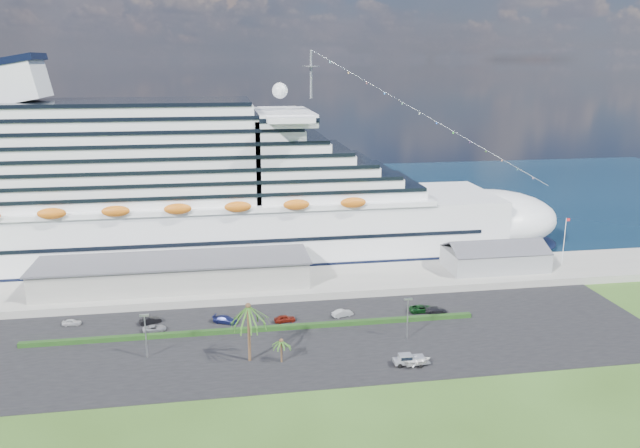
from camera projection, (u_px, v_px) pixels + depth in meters
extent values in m
plane|color=#2D4617|center=(309.00, 367.00, 107.94)|extent=(420.00, 420.00, 0.00)
cube|color=black|center=(301.00, 340.00, 118.42)|extent=(140.00, 38.00, 0.12)
cube|color=gray|center=(284.00, 283.00, 145.88)|extent=(240.00, 20.00, 1.80)
cube|color=black|center=(259.00, 203.00, 232.01)|extent=(420.00, 160.00, 0.02)
cube|color=silver|center=(199.00, 231.00, 163.88)|extent=(160.00, 30.00, 16.00)
ellipsoid|color=silver|center=(486.00, 219.00, 176.27)|extent=(40.00, 30.00, 16.00)
cube|color=black|center=(200.00, 255.00, 165.61)|extent=(164.00, 30.60, 2.40)
cube|color=silver|center=(146.00, 150.00, 156.51)|extent=(128.00, 26.00, 24.80)
cube|color=silver|center=(283.00, 117.00, 159.91)|extent=(14.00, 38.00, 3.20)
cube|color=silver|center=(19.00, 80.00, 147.73)|extent=(11.58, 14.00, 11.58)
cylinder|color=gray|center=(311.00, 74.00, 158.32)|extent=(0.70, 0.70, 12.00)
ellipsoid|color=#C56012|center=(178.00, 209.00, 145.68)|extent=(90.00, 2.40, 2.60)
ellipsoid|color=#C56012|center=(184.00, 183.00, 175.84)|extent=(90.00, 2.40, 2.60)
cube|color=black|center=(199.00, 228.00, 163.68)|extent=(144.00, 30.40, 0.90)
cube|color=gray|center=(174.00, 273.00, 141.02)|extent=(60.00, 14.00, 6.00)
cube|color=#4C4C54|center=(174.00, 260.00, 140.22)|extent=(61.00, 15.00, 0.40)
cube|color=gray|center=(495.00, 259.00, 153.10)|extent=(24.00, 12.00, 4.80)
cube|color=#4C4C54|center=(501.00, 248.00, 149.31)|extent=(24.00, 6.31, 2.74)
cube|color=#4C4C54|center=(491.00, 241.00, 155.04)|extent=(24.00, 6.31, 2.74)
cylinder|color=silver|center=(564.00, 242.00, 154.97)|extent=(0.16, 0.16, 12.00)
cube|color=red|center=(568.00, 220.00, 153.61)|extent=(1.00, 0.04, 0.70)
cube|color=black|center=(257.00, 329.00, 121.82)|extent=(88.00, 1.10, 0.90)
cylinder|color=gray|center=(146.00, 337.00, 110.18)|extent=(0.24, 0.24, 8.00)
cube|color=gray|center=(144.00, 315.00, 109.14)|extent=(1.60, 0.35, 0.35)
cylinder|color=gray|center=(408.00, 319.00, 117.62)|extent=(0.24, 0.24, 8.00)
cube|color=gray|center=(408.00, 299.00, 116.57)|extent=(1.60, 0.35, 0.35)
cylinder|color=#47301E|center=(249.00, 334.00, 108.87)|extent=(0.54, 0.54, 10.50)
sphere|color=#47301E|center=(248.00, 306.00, 107.53)|extent=(0.98, 0.98, 0.98)
cylinder|color=#47301E|center=(281.00, 352.00, 109.09)|extent=(0.35, 0.35, 4.20)
sphere|color=#47301E|center=(281.00, 341.00, 108.55)|extent=(0.73, 0.73, 0.73)
imported|color=silver|center=(72.00, 322.00, 124.56)|extent=(3.70, 1.55, 1.25)
imported|color=black|center=(150.00, 320.00, 125.30)|extent=(4.58, 2.97, 1.42)
imported|color=#95969D|center=(154.00, 328.00, 121.76)|extent=(4.77, 2.72, 1.25)
imported|color=#171D51|center=(226.00, 320.00, 125.60)|extent=(5.57, 3.99, 1.50)
imported|color=maroon|center=(285.00, 319.00, 126.11)|extent=(4.52, 2.31, 1.47)
imported|color=#989B9F|center=(343.00, 313.00, 128.81)|extent=(4.65, 2.71, 1.45)
imported|color=black|center=(422.00, 309.00, 131.07)|extent=(5.45, 2.59, 1.50)
imported|color=black|center=(436.00, 310.00, 130.51)|extent=(5.01, 2.92, 1.36)
cylinder|color=black|center=(400.00, 366.00, 107.31)|extent=(0.81, 0.29, 0.81)
cylinder|color=black|center=(397.00, 361.00, 109.13)|extent=(0.81, 0.29, 0.81)
cylinder|color=black|center=(420.00, 364.00, 107.85)|extent=(0.81, 0.29, 0.81)
cylinder|color=black|center=(416.00, 359.00, 109.68)|extent=(0.81, 0.29, 0.81)
cube|color=silver|center=(409.00, 361.00, 108.42)|extent=(5.45, 2.04, 0.70)
cube|color=silver|center=(417.00, 358.00, 108.55)|extent=(2.43, 1.98, 0.55)
cube|color=silver|center=(405.00, 357.00, 108.14)|extent=(2.22, 1.92, 0.96)
cube|color=black|center=(405.00, 357.00, 108.11)|extent=(2.02, 1.97, 0.55)
cube|color=silver|center=(396.00, 361.00, 108.01)|extent=(0.92, 1.92, 0.35)
cube|color=gray|center=(417.00, 363.00, 107.99)|extent=(4.63, 2.15, 0.12)
cylinder|color=gray|center=(406.00, 364.00, 107.67)|extent=(2.13, 0.32, 0.08)
cylinder|color=black|center=(421.00, 367.00, 107.27)|extent=(0.64, 0.28, 0.62)
cylinder|color=black|center=(418.00, 362.00, 108.94)|extent=(0.64, 0.28, 0.62)
imported|color=white|center=(417.00, 360.00, 107.84)|extent=(5.30, 4.06, 1.02)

